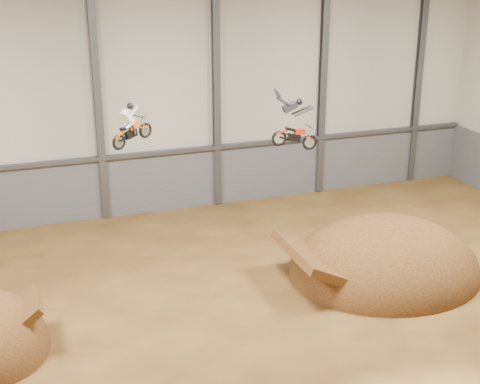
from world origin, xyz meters
The scene contains 11 objects.
floor centered at (0.00, 0.00, 0.00)m, with size 40.00×40.00×0.00m, color #482E13.
back_wall centered at (0.00, 15.00, 7.00)m, with size 40.00×0.10×14.00m, color beige.
lower_band_back centered at (0.00, 14.90, 1.75)m, with size 39.80×0.18×3.50m, color #595C61.
steel_rail centered at (0.00, 14.75, 3.55)m, with size 39.80×0.35×0.20m, color #47494F.
steel_column_2 centered at (-3.33, 14.80, 7.00)m, with size 0.40×0.36×13.90m, color #47494F.
steel_column_3 centered at (3.33, 14.80, 7.00)m, with size 0.40×0.36×13.90m, color #47494F.
steel_column_4 centered at (10.00, 14.80, 7.00)m, with size 0.40×0.36×13.90m, color #47494F.
steel_column_5 centered at (16.67, 14.80, 7.00)m, with size 0.40×0.36×13.90m, color #47494F.
landing_ramp centered at (7.92, 3.37, 0.00)m, with size 9.11×8.06×5.26m, color #3D220F.
fmx_rider_a centered at (-3.25, 5.09, 7.85)m, with size 2.02×0.77×1.83m, color #EA5402, non-canonical shape.
fmx_rider_b centered at (3.59, 4.57, 7.45)m, with size 2.81×0.80×2.41m, color red, non-canonical shape.
Camera 1 is at (-7.88, -21.03, 14.27)m, focal length 50.00 mm.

